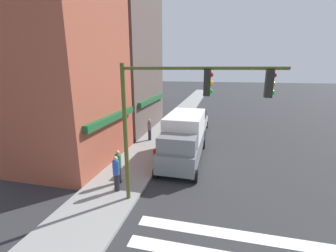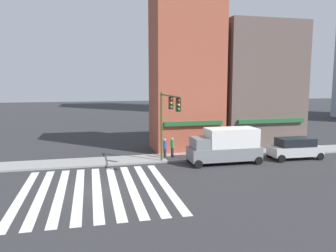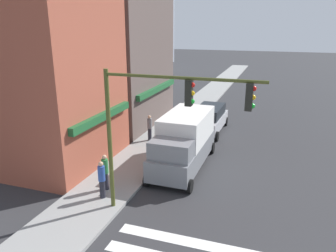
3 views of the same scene
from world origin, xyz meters
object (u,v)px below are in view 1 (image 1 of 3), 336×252
at_px(box_truck_grey, 184,137).
at_px(suv_silver, 195,122).
at_px(pedestrian_green_top, 118,166).
at_px(pedestrian_grey_coat, 150,129).
at_px(fire_hydrant, 155,155).
at_px(traffic_signal, 179,106).
at_px(pedestrian_blue_shirt, 116,173).

height_order(box_truck_grey, suv_silver, box_truck_grey).
xyz_separation_m(pedestrian_green_top, pedestrian_grey_coat, (7.17, 0.62, 0.00)).
bearing_deg(fire_hydrant, pedestrian_green_top, 160.98).
relative_size(traffic_signal, pedestrian_green_top, 3.48).
distance_m(traffic_signal, pedestrian_grey_coat, 9.89).
distance_m(traffic_signal, pedestrian_blue_shirt, 4.62).
height_order(traffic_signal, pedestrian_blue_shirt, traffic_signal).
bearing_deg(traffic_signal, box_truck_grey, 6.39).
distance_m(box_truck_grey, pedestrian_grey_coat, 4.64).
distance_m(traffic_signal, suv_silver, 12.56).
xyz_separation_m(traffic_signal, fire_hydrant, (4.22, 2.29, -3.88)).
height_order(pedestrian_grey_coat, fire_hydrant, pedestrian_grey_coat).
height_order(suv_silver, pedestrian_grey_coat, suv_silver).
height_order(pedestrian_blue_shirt, pedestrian_grey_coat, same).
bearing_deg(traffic_signal, pedestrian_green_top, 69.73).
relative_size(pedestrian_blue_shirt, pedestrian_grey_coat, 1.00).
relative_size(suv_silver, pedestrian_green_top, 2.68).
distance_m(pedestrian_grey_coat, fire_hydrant, 4.51).
bearing_deg(box_truck_grey, pedestrian_grey_coat, 47.04).
bearing_deg(pedestrian_grey_coat, pedestrian_green_top, 112.88).
xyz_separation_m(suv_silver, pedestrian_green_top, (-10.84, 2.73, 0.04)).
distance_m(traffic_signal, box_truck_grey, 6.02).
xyz_separation_m(pedestrian_blue_shirt, pedestrian_grey_coat, (7.92, 0.86, 0.00)).
relative_size(pedestrian_grey_coat, fire_hydrant, 2.10).
height_order(box_truck_grey, fire_hydrant, box_truck_grey).
relative_size(pedestrian_green_top, pedestrian_blue_shirt, 1.00).
bearing_deg(pedestrian_blue_shirt, traffic_signal, 163.15).
bearing_deg(pedestrian_grey_coat, traffic_signal, 133.07).
xyz_separation_m(box_truck_grey, suv_silver, (6.83, 0.00, -0.56)).
distance_m(box_truck_grey, pedestrian_blue_shirt, 5.39).
xyz_separation_m(traffic_signal, pedestrian_blue_shirt, (0.48, 3.07, -3.42)).
height_order(traffic_signal, pedestrian_grey_coat, traffic_signal).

